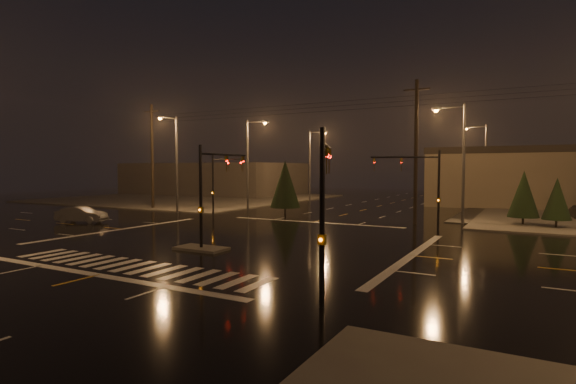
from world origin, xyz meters
name	(u,v)px	position (x,y,z in m)	size (l,w,h in m)	color
ground	(241,240)	(0.00, 0.00, 0.00)	(140.00, 140.00, 0.00)	black
sidewalk_nw	(192,198)	(-30.00, 30.00, 0.06)	(36.00, 36.00, 0.12)	#4E4B45
median_island	(201,248)	(0.00, -4.00, 0.07)	(3.00, 1.60, 0.15)	#4E4B45
crosswalk	(133,266)	(0.00, -9.00, 0.01)	(15.00, 2.60, 0.01)	beige
stop_bar_near	(97,275)	(0.00, -11.00, 0.01)	(16.00, 0.50, 0.01)	beige
stop_bar_far	(313,222)	(0.00, 11.00, 0.01)	(16.00, 0.50, 0.01)	beige
commercial_block	(214,179)	(-35.00, 42.00, 2.80)	(30.00, 18.00, 5.60)	#443D3C
signal_mast_median	(211,184)	(0.00, -3.07, 3.75)	(0.25, 4.59, 6.00)	black
signal_mast_ne	(424,180)	(9.50, 10.14, 3.79)	(4.84, 1.86, 6.00)	black
signal_mast_nw	(219,178)	(-9.50, 10.14, 3.79)	(4.84, 1.86, 6.00)	black
signal_mast_se	(324,196)	(10.23, -9.75, 3.71)	(1.55, 3.87, 6.00)	black
streetlight_1	(250,158)	(-11.18, 18.00, 5.80)	(2.77, 0.32, 10.00)	#38383A
streetlight_2	(312,160)	(-11.18, 34.00, 5.80)	(2.77, 0.32, 10.00)	#38383A
streetlight_3	(460,155)	(11.18, 16.00, 5.80)	(2.77, 0.32, 10.00)	#38383A
streetlight_4	(483,159)	(11.18, 36.00, 5.80)	(2.77, 0.32, 10.00)	#38383A
streetlight_5	(174,157)	(-16.00, 11.18, 5.80)	(0.32, 2.77, 10.00)	#38383A
utility_pole_0	(152,156)	(-22.00, 14.00, 6.13)	(2.20, 0.32, 12.00)	black
utility_pole_1	(416,151)	(8.00, 14.00, 6.13)	(2.20, 0.32, 12.00)	black
conifer_0	(524,194)	(15.99, 17.09, 2.58)	(2.41, 2.41, 4.47)	black
conifer_1	(557,199)	(18.28, 16.22, 2.32)	(2.08, 2.08, 3.95)	black
conifer_3	(285,184)	(-5.39, 15.69, 3.10)	(3.07, 3.07, 5.49)	black
car_crossing	(81,214)	(-17.39, 1.18, 0.70)	(1.49, 4.27, 1.41)	#4E5055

